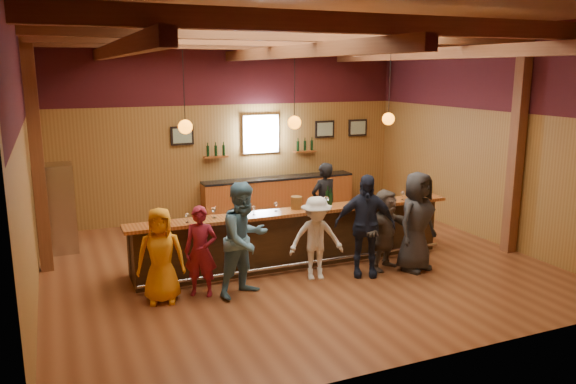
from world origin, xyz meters
The scene contains 27 objects.
room centered at (0.00, 0.06, 3.21)m, with size 9.04×9.00×4.52m.
bar_counter centered at (0.02, 0.15, 0.52)m, with size 6.30×1.07×1.11m.
back_bar_cabinet centered at (1.20, 3.72, 0.48)m, with size 4.00×0.52×0.95m.
window centered at (0.80, 3.95, 2.05)m, with size 0.95×0.09×0.95m.
framed_pictures centered at (1.67, 3.94, 2.10)m, with size 5.35×0.05×0.45m.
wine_shelves centered at (0.80, 3.88, 1.62)m, with size 3.00×0.18×0.30m.
pendant_lights centered at (0.00, 0.00, 2.71)m, with size 4.24×0.24×1.37m.
stainless_fridge centered at (-4.10, 2.60, 0.90)m, with size 0.70×0.70×1.80m, color silver.
customer_orange centered at (-2.65, -0.80, 0.77)m, with size 0.75×0.49×1.54m, color orange.
customer_redvest centered at (-2.00, -0.79, 0.75)m, with size 0.55×0.36×1.50m, color maroon.
customer_denim centered at (-1.33, -1.04, 0.95)m, with size 0.92×0.72×1.89m, color teal.
customer_white centered at (0.05, -0.85, 0.75)m, with size 0.96×0.55×1.49m, color white.
customer_navy centered at (0.93, -1.02, 0.93)m, with size 1.09×0.45×1.85m, color #1A2035.
customer_brown centered at (1.45, -0.87, 0.76)m, with size 1.40×0.45×1.51m, color #594F47.
customer_dark centered at (1.94, -1.16, 0.92)m, with size 0.90×0.59×1.85m, color #2B2B2E.
bartender centered at (1.11, 0.98, 0.87)m, with size 0.64×0.42×1.74m, color black.
ice_bucket centered at (0.01, -0.09, 1.23)m, with size 0.21×0.21×0.23m, color brown.
bottle_a centered at (0.74, -0.06, 1.23)m, with size 0.07×0.07×0.32m.
bottle_b centered at (0.69, -0.02, 1.25)m, with size 0.08×0.08×0.36m.
glass_a centered at (-2.40, -0.25, 1.24)m, with size 0.08×0.08×0.18m.
glass_b centered at (-2.08, -0.25, 1.23)m, with size 0.07×0.07×0.17m.
glass_c centered at (-1.59, -0.14, 1.24)m, with size 0.08×0.08×0.19m.
glass_d centered at (-0.87, -0.19, 1.23)m, with size 0.07×0.07×0.17m.
glass_e centered at (-0.41, -0.11, 1.23)m, with size 0.07×0.07×0.17m.
glass_f centered at (0.60, -0.15, 1.25)m, with size 0.09×0.09×0.19m.
glass_g centered at (1.38, -0.10, 1.25)m, with size 0.08×0.08×0.19m.
glass_h centered at (2.24, -0.25, 1.24)m, with size 0.08×0.08×0.18m.
Camera 1 is at (-4.09, -9.34, 3.63)m, focal length 35.00 mm.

